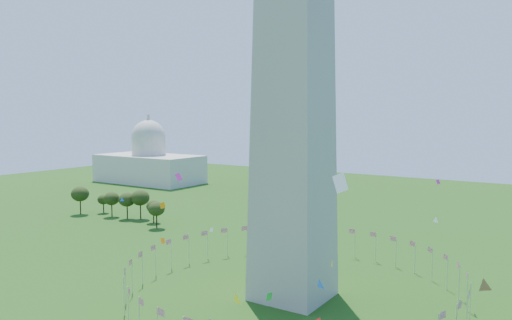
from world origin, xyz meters
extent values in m
cylinder|color=silver|center=(40.00, 50.00, 4.50)|extent=(0.24, 0.24, 9.00)
cylinder|color=silver|center=(39.39, 56.95, 4.50)|extent=(0.24, 0.24, 9.00)
cylinder|color=silver|center=(37.59, 63.68, 4.50)|extent=(0.24, 0.24, 9.00)
cylinder|color=silver|center=(34.64, 70.00, 4.50)|extent=(0.24, 0.24, 9.00)
cylinder|color=silver|center=(30.64, 75.71, 4.50)|extent=(0.24, 0.24, 9.00)
cylinder|color=silver|center=(25.71, 80.64, 4.50)|extent=(0.24, 0.24, 9.00)
cylinder|color=silver|center=(20.00, 84.64, 4.50)|extent=(0.24, 0.24, 9.00)
cylinder|color=silver|center=(13.68, 87.59, 4.50)|extent=(0.24, 0.24, 9.00)
cylinder|color=silver|center=(6.95, 89.39, 4.50)|extent=(0.24, 0.24, 9.00)
cylinder|color=silver|center=(0.00, 90.00, 4.50)|extent=(0.24, 0.24, 9.00)
cylinder|color=silver|center=(-6.95, 89.39, 4.50)|extent=(0.24, 0.24, 9.00)
cylinder|color=silver|center=(-13.68, 87.59, 4.50)|extent=(0.24, 0.24, 9.00)
cylinder|color=silver|center=(-20.00, 84.64, 4.50)|extent=(0.24, 0.24, 9.00)
cylinder|color=silver|center=(-25.71, 80.64, 4.50)|extent=(0.24, 0.24, 9.00)
cylinder|color=silver|center=(-30.64, 75.71, 4.50)|extent=(0.24, 0.24, 9.00)
cylinder|color=silver|center=(-34.64, 70.00, 4.50)|extent=(0.24, 0.24, 9.00)
cylinder|color=silver|center=(-37.59, 63.68, 4.50)|extent=(0.24, 0.24, 9.00)
cylinder|color=silver|center=(-39.39, 56.95, 4.50)|extent=(0.24, 0.24, 9.00)
cylinder|color=silver|center=(-40.00, 50.00, 4.50)|extent=(0.24, 0.24, 9.00)
cylinder|color=silver|center=(-39.39, 43.05, 4.50)|extent=(0.24, 0.24, 9.00)
cylinder|color=silver|center=(-37.59, 36.32, 4.50)|extent=(0.24, 0.24, 9.00)
cylinder|color=silver|center=(-34.64, 30.00, 4.50)|extent=(0.24, 0.24, 9.00)
cylinder|color=silver|center=(-30.64, 24.29, 4.50)|extent=(0.24, 0.24, 9.00)
cylinder|color=silver|center=(-25.71, 19.36, 4.50)|extent=(0.24, 0.24, 9.00)
cylinder|color=silver|center=(-20.00, 15.36, 4.50)|extent=(0.24, 0.24, 9.00)
cylinder|color=silver|center=(-13.68, 12.41, 4.50)|extent=(0.24, 0.24, 9.00)
plane|color=blue|center=(24.70, 14.11, 18.27)|extent=(1.81, 1.43, 2.22)
plane|color=white|center=(35.70, -4.16, 37.22)|extent=(1.30, 2.03, 2.38)
plane|color=orange|center=(-20.74, 26.76, 24.24)|extent=(1.18, 1.34, 1.72)
plane|color=blue|center=(-57.67, 47.78, 18.96)|extent=(0.56, 1.48, 1.41)
plane|color=white|center=(-18.20, 41.17, 16.18)|extent=(1.16, 0.31, 1.12)
plane|color=#CC2699|center=(-12.45, 23.08, 31.66)|extent=(1.98, 0.83, 1.80)
plane|color=#CC2699|center=(34.50, 45.83, 31.53)|extent=(0.36, 1.08, 1.08)
plane|color=yellow|center=(18.20, 32.67, 15.79)|extent=(0.94, 1.58, 1.75)
plane|color=green|center=(4.57, 31.63, 6.74)|extent=(1.54, 1.69, 1.87)
plane|color=orange|center=(-32.61, 38.96, 11.81)|extent=(1.04, 1.50, 1.51)
plane|color=white|center=(38.12, 29.31, 27.29)|extent=(0.93, 0.55, 1.08)
plane|color=yellow|center=(46.34, 26.23, 18.65)|extent=(2.02, 1.92, 1.95)
plane|color=yellow|center=(7.57, 15.75, 11.80)|extent=(2.49, 1.34, 2.74)
ellipsoid|color=#304416|center=(-129.21, 87.07, 6.12)|extent=(7.84, 7.84, 12.24)
ellipsoid|color=#304416|center=(-122.85, 94.67, 4.10)|extent=(5.25, 5.25, 8.21)
ellipsoid|color=#304416|center=(-113.10, 91.07, 5.35)|extent=(6.85, 6.85, 10.70)
ellipsoid|color=#304416|center=(-104.02, 91.62, 5.56)|extent=(7.12, 7.12, 11.13)
ellipsoid|color=#304416|center=(-98.88, 94.41, 6.17)|extent=(7.89, 7.89, 12.34)
ellipsoid|color=#304416|center=(-89.01, 92.21, 4.57)|extent=(5.85, 5.85, 9.15)
ellipsoid|color=#304416|center=(-80.81, 85.62, 5.16)|extent=(6.60, 6.60, 10.31)
camera|label=1|loc=(57.54, -54.39, 44.70)|focal=35.00mm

